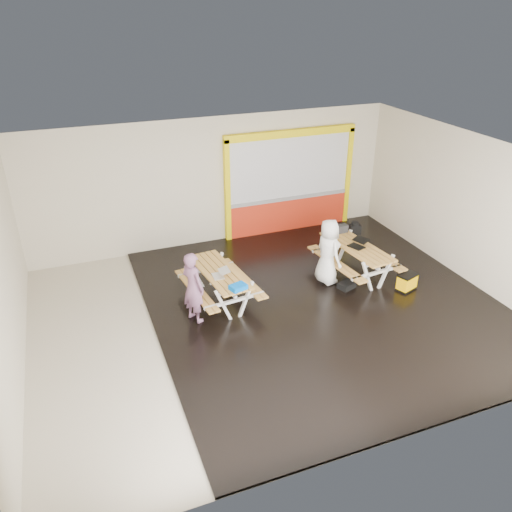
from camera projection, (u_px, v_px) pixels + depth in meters
name	position (u px, v px, depth m)	size (l,w,h in m)	color
room	(272.00, 242.00, 10.33)	(10.02, 8.02, 3.52)	beige
deck	(322.00, 302.00, 11.52)	(7.50, 7.98, 0.05)	black
kiosk	(290.00, 184.00, 14.45)	(3.88, 0.16, 3.00)	red
picnic_table_left	(219.00, 279.00, 11.27)	(1.60, 2.18, 0.82)	#B68740
picnic_table_right	(356.00, 253.00, 12.35)	(1.66, 2.26, 0.85)	#B68740
person_left	(193.00, 287.00, 10.49)	(0.57, 0.38, 1.57)	#7A4F6E
person_right	(328.00, 252.00, 11.89)	(0.78, 0.51, 1.59)	white
laptop_left	(220.00, 274.00, 10.96)	(0.37, 0.34, 0.15)	silver
laptop_right	(358.00, 244.00, 12.21)	(0.52, 0.49, 0.18)	black
blue_pouch	(238.00, 287.00, 10.47)	(0.34, 0.24, 0.10)	blue
toolbox	(339.00, 229.00, 12.90)	(0.45, 0.25, 0.25)	black
backpack	(355.00, 231.00, 13.19)	(0.33, 0.24, 0.50)	black
dark_case	(347.00, 285.00, 12.00)	(0.38, 0.29, 0.14)	black
fluke_bag	(407.00, 282.00, 11.88)	(0.54, 0.44, 0.41)	black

